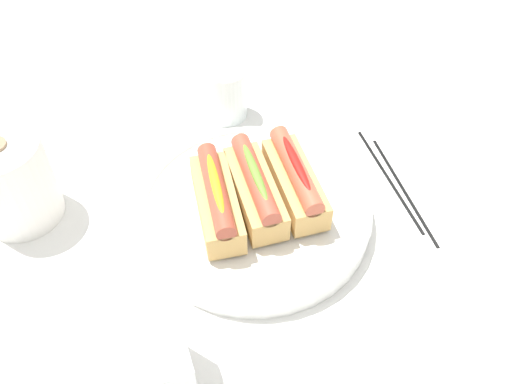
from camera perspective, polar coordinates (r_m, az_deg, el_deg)
ground_plane at (r=0.78m, az=0.02°, el=-3.09°), size 2.40×2.40×0.00m
serving_bowl at (r=0.77m, az=-0.00°, el=-1.83°), size 0.32×0.32×0.04m
hotdog_front at (r=0.75m, az=4.05°, el=1.29°), size 0.15×0.05×0.06m
hotdog_back at (r=0.73m, az=-0.00°, el=0.41°), size 0.15×0.05×0.06m
hotdog_side at (r=0.73m, az=-4.17°, el=-0.50°), size 0.15×0.06×0.06m
water_glass at (r=0.92m, az=-3.09°, el=9.94°), size 0.07×0.07×0.09m
paper_towel_roll at (r=0.81m, az=-23.95°, el=0.99°), size 0.11×0.11×0.13m
napkin_box at (r=0.59m, az=-9.30°, el=-16.92°), size 0.11×0.05×0.15m
chopstick_near at (r=0.85m, az=13.58°, el=1.38°), size 0.22×0.01×0.01m
chopstick_far at (r=0.84m, az=15.15°, el=0.10°), size 0.22×0.01×0.01m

